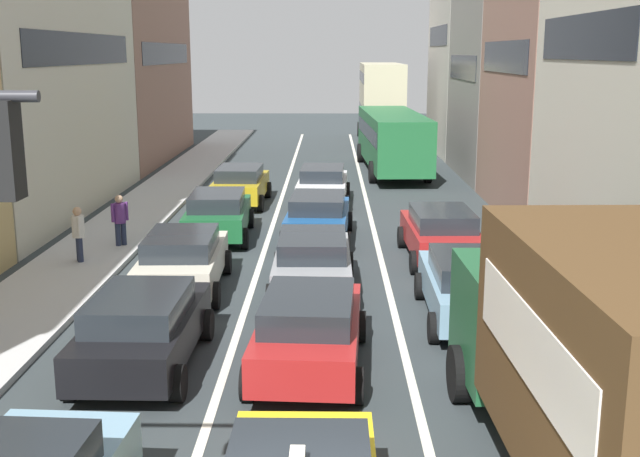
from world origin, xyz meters
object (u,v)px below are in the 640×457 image
(bus_far_queue_secondary, at_px, (381,99))
(wagon_right_lane_far, at_px, (441,233))
(sedan_left_lane_third, at_px, (183,260))
(sedan_right_lane_behind_truck, at_px, (470,285))
(sedan_left_lane_fifth, at_px, (240,184))
(sedan_centre_lane_second, at_px, (309,329))
(sedan_left_lane_fourth, at_px, (218,214))
(pedestrian_mid_sidewalk, at_px, (79,233))
(sedan_centre_lane_fifth, at_px, (323,184))
(bus_mid_queue_primary, at_px, (392,137))
(removalist_box_truck, at_px, (601,356))
(pedestrian_near_kerb, at_px, (120,219))
(wagon_left_lane_second, at_px, (143,327))
(hatchback_centre_lane_third, at_px, (313,261))
(coupe_centre_lane_fourth, at_px, (318,216))

(bus_far_queue_secondary, bearing_deg, wagon_right_lane_far, -179.63)
(sedan_left_lane_third, height_order, sedan_right_lane_behind_truck, same)
(bus_far_queue_secondary, bearing_deg, sedan_left_lane_fifth, 163.40)
(sedan_centre_lane_second, bearing_deg, sedan_left_lane_fourth, 19.85)
(sedan_left_lane_fifth, relative_size, wagon_right_lane_far, 1.00)
(bus_far_queue_secondary, bearing_deg, pedestrian_mid_sidewalk, 162.38)
(sedan_centre_lane_fifth, relative_size, bus_mid_queue_primary, 0.41)
(sedan_left_lane_fourth, relative_size, sedan_centre_lane_fifth, 1.00)
(sedan_left_lane_third, bearing_deg, sedan_left_lane_fourth, -2.72)
(wagon_right_lane_far, bearing_deg, sedan_centre_lane_fifth, 20.74)
(removalist_box_truck, distance_m, pedestrian_near_kerb, 16.44)
(sedan_left_lane_fourth, relative_size, wagon_right_lane_far, 1.00)
(sedan_right_lane_behind_truck, relative_size, pedestrian_mid_sidewalk, 2.61)
(sedan_left_lane_fourth, bearing_deg, wagon_left_lane_second, 178.15)
(hatchback_centre_lane_third, xyz_separation_m, wagon_right_lane_far, (3.55, 3.14, 0.00))
(hatchback_centre_lane_third, distance_m, pedestrian_mid_sidewalk, 6.89)
(wagon_left_lane_second, xyz_separation_m, hatchback_centre_lane_third, (3.04, 4.75, 0.00))
(sedan_left_lane_fifth, height_order, bus_far_queue_secondary, bus_far_queue_secondary)
(sedan_centre_lane_fifth, bearing_deg, coupe_centre_lane_fourth, -178.61)
(sedan_centre_lane_second, height_order, sedan_left_lane_third, same)
(sedan_centre_lane_second, xyz_separation_m, bus_far_queue_secondary, (3.69, 37.91, 2.03))
(sedan_left_lane_fifth, relative_size, pedestrian_near_kerb, 2.62)
(sedan_left_lane_fifth, bearing_deg, sedan_centre_lane_second, -167.92)
(sedan_left_lane_fifth, bearing_deg, bus_far_queue_secondary, -15.91)
(removalist_box_truck, relative_size, sedan_centre_lane_second, 1.77)
(bus_far_queue_secondary, bearing_deg, sedan_centre_lane_second, 175.15)
(pedestrian_near_kerb, bearing_deg, sedan_left_lane_fifth, -60.70)
(sedan_left_lane_third, bearing_deg, wagon_right_lane_far, -67.76)
(removalist_box_truck, relative_size, sedan_left_lane_third, 1.78)
(removalist_box_truck, bearing_deg, sedan_centre_lane_fifth, 8.80)
(sedan_centre_lane_fifth, xyz_separation_m, bus_mid_queue_primary, (3.32, 8.37, 0.96))
(sedan_centre_lane_fifth, height_order, sedan_left_lane_fifth, same)
(sedan_left_lane_fourth, distance_m, pedestrian_near_kerb, 3.09)
(sedan_left_lane_third, xyz_separation_m, coupe_centre_lane_fourth, (3.24, 5.27, 0.00))
(sedan_right_lane_behind_truck, xyz_separation_m, bus_mid_queue_primary, (0.01, 21.82, 0.96))
(coupe_centre_lane_fourth, distance_m, wagon_right_lane_far, 4.15)
(sedan_centre_lane_fifth, distance_m, bus_mid_queue_primary, 9.06)
(bus_far_queue_secondary, bearing_deg, sedan_left_lane_third, 168.88)
(removalist_box_truck, xyz_separation_m, hatchback_centre_lane_third, (-3.87, 9.01, -1.18))
(sedan_left_lane_fifth, bearing_deg, sedan_left_lane_fourth, -179.36)
(sedan_left_lane_third, distance_m, bus_far_queue_secondary, 33.78)
(sedan_left_lane_fourth, height_order, sedan_right_lane_behind_truck, same)
(hatchback_centre_lane_third, distance_m, coupe_centre_lane_fourth, 5.39)
(coupe_centre_lane_fourth, bearing_deg, sedan_left_lane_third, 151.29)
(removalist_box_truck, height_order, sedan_left_lane_third, removalist_box_truck)
(wagon_right_lane_far, bearing_deg, hatchback_centre_lane_third, 130.04)
(sedan_centre_lane_fifth, xyz_separation_m, sedan_right_lane_behind_truck, (3.32, -13.44, 0.00))
(wagon_left_lane_second, relative_size, wagon_right_lane_far, 1.00)
(sedan_centre_lane_second, bearing_deg, sedan_left_lane_fifth, 13.96)
(sedan_centre_lane_fifth, relative_size, bus_far_queue_secondary, 0.41)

